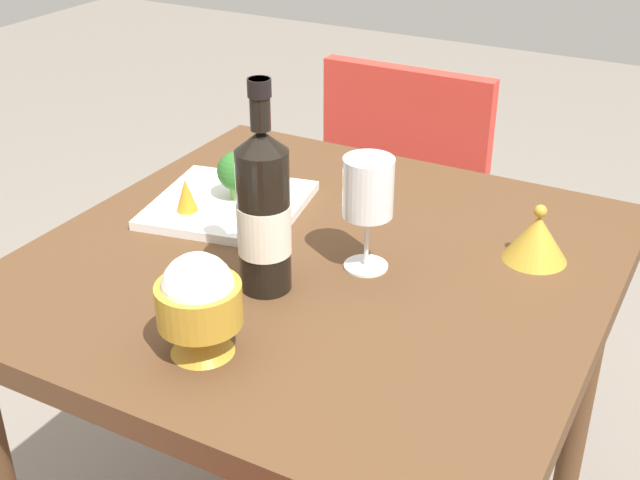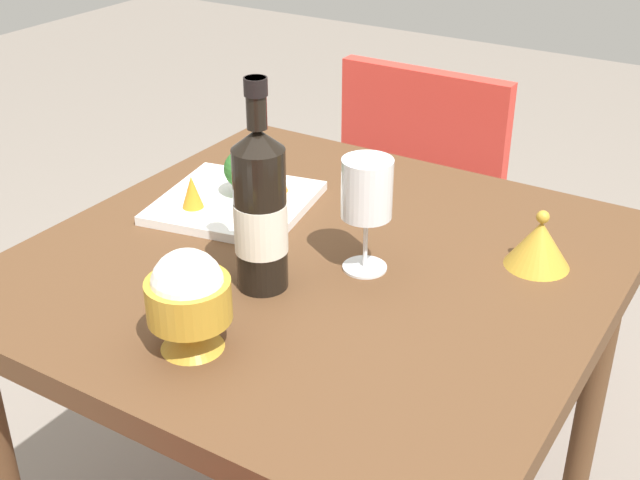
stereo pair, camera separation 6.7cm
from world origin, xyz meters
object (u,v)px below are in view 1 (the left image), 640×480
(chair_by_wall, at_px, (414,189))
(broccoli_floret, at_px, (237,172))
(rice_bowl_lid, at_px, (537,237))
(serving_plate, at_px, (229,205))
(carrot_garnish_left, at_px, (186,195))
(wine_bottle, at_px, (264,211))
(wine_glass, at_px, (368,190))
(carrot_garnish_right, at_px, (270,179))
(rice_bowl, at_px, (199,303))

(chair_by_wall, xyz_separation_m, broccoli_floret, (-0.65, 0.07, 0.28))
(chair_by_wall, height_order, rice_bowl_lid, chair_by_wall)
(serving_plate, height_order, carrot_garnish_left, carrot_garnish_left)
(wine_bottle, distance_m, carrot_garnish_left, 0.28)
(wine_glass, relative_size, rice_bowl_lid, 1.79)
(broccoli_floret, bearing_deg, carrot_garnish_left, 149.02)
(wine_bottle, bearing_deg, wine_glass, -40.40)
(rice_bowl_lid, relative_size, carrot_garnish_right, 1.95)
(wine_bottle, xyz_separation_m, serving_plate, (0.19, 0.19, -0.12))
(carrot_garnish_right, bearing_deg, rice_bowl_lid, -88.31)
(wine_glass, bearing_deg, rice_bowl_lid, -56.10)
(wine_bottle, height_order, carrot_garnish_right, wine_bottle)
(broccoli_floret, bearing_deg, wine_bottle, -138.11)
(wine_bottle, xyz_separation_m, rice_bowl_lid, (0.27, -0.32, -0.09))
(chair_by_wall, height_order, serving_plate, chair_by_wall)
(rice_bowl_lid, relative_size, carrot_garnish_left, 1.74)
(carrot_garnish_left, distance_m, carrot_garnish_right, 0.16)
(chair_by_wall, bearing_deg, wine_glass, -73.63)
(serving_plate, distance_m, carrot_garnish_left, 0.08)
(wine_bottle, relative_size, broccoli_floret, 3.66)
(rice_bowl, relative_size, broccoli_floret, 1.65)
(broccoli_floret, bearing_deg, rice_bowl, -152.70)
(chair_by_wall, xyz_separation_m, rice_bowl, (-1.03, -0.12, 0.28))
(chair_by_wall, relative_size, rice_bowl, 6.00)
(rice_bowl, relative_size, carrot_garnish_left, 2.47)
(broccoli_floret, bearing_deg, serving_plate, 151.62)
(broccoli_floret, height_order, carrot_garnish_right, broccoli_floret)
(carrot_garnish_left, relative_size, carrot_garnish_right, 1.12)
(rice_bowl, height_order, rice_bowl_lid, rice_bowl)
(wine_bottle, bearing_deg, chair_by_wall, 7.44)
(wine_bottle, relative_size, rice_bowl, 2.22)
(chair_by_wall, relative_size, rice_bowl_lid, 8.50)
(chair_by_wall, bearing_deg, rice_bowl_lid, -53.37)
(broccoli_floret, distance_m, carrot_garnish_left, 0.10)
(serving_plate, bearing_deg, rice_bowl, -150.60)
(broccoli_floret, relative_size, carrot_garnish_right, 1.67)
(wine_glass, relative_size, broccoli_floret, 2.09)
(wine_glass, bearing_deg, carrot_garnish_right, 62.15)
(chair_by_wall, height_order, carrot_garnish_right, chair_by_wall)
(wine_bottle, distance_m, carrot_garnish_right, 0.31)
(serving_plate, bearing_deg, carrot_garnish_right, -34.70)
(wine_bottle, bearing_deg, serving_plate, 45.59)
(carrot_garnish_right, bearing_deg, rice_bowl, -159.48)
(wine_bottle, relative_size, rice_bowl_lid, 3.14)
(rice_bowl, distance_m, carrot_garnish_left, 0.39)
(chair_by_wall, xyz_separation_m, wine_bottle, (-0.85, -0.11, 0.33))
(chair_by_wall, xyz_separation_m, rice_bowl_lid, (-0.58, -0.43, 0.25))
(wine_glass, height_order, rice_bowl, wine_glass)
(carrot_garnish_right, bearing_deg, broccoli_floret, 143.37)
(wine_glass, xyz_separation_m, broccoli_floret, (0.08, 0.29, -0.06))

